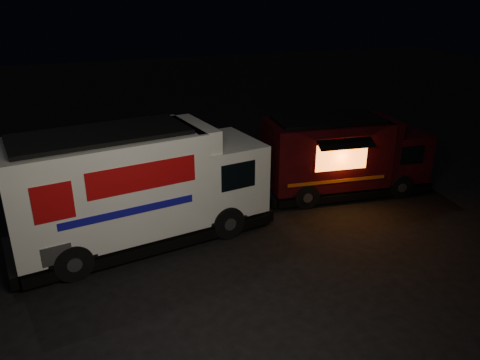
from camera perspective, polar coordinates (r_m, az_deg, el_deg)
ground at (r=11.91m, az=-6.11°, el=-11.48°), size 80.00×80.00×0.00m
white_truck at (r=13.03m, az=-11.87°, el=-0.62°), size 7.52×3.57×3.27m
red_truck at (r=16.38m, az=12.74°, el=2.98°), size 6.01×2.79×2.70m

